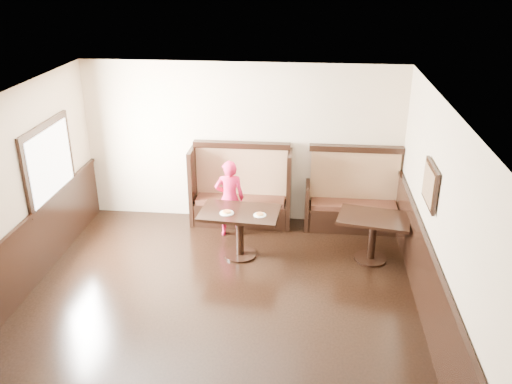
# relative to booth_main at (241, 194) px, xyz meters

# --- Properties ---
(ground) EXTENTS (7.00, 7.00, 0.00)m
(ground) POSITION_rel_booth_main_xyz_m (0.00, -3.30, -0.53)
(ground) COLOR black
(ground) RESTS_ON ground
(room_shell) EXTENTS (7.00, 7.00, 7.00)m
(room_shell) POSITION_rel_booth_main_xyz_m (-0.30, -3.01, 0.14)
(room_shell) COLOR #C8B891
(room_shell) RESTS_ON ground
(booth_main) EXTENTS (1.75, 0.72, 1.45)m
(booth_main) POSITION_rel_booth_main_xyz_m (0.00, 0.00, 0.00)
(booth_main) COLOR black
(booth_main) RESTS_ON ground
(booth_neighbor) EXTENTS (1.65, 0.72, 1.45)m
(booth_neighbor) POSITION_rel_booth_main_xyz_m (1.95, -0.00, -0.05)
(booth_neighbor) COLOR black
(booth_neighbor) RESTS_ON ground
(table_main) EXTENTS (1.26, 0.84, 0.77)m
(table_main) POSITION_rel_booth_main_xyz_m (0.13, -1.19, 0.06)
(table_main) COLOR black
(table_main) RESTS_ON ground
(table_neighbor) EXTENTS (1.18, 0.89, 0.74)m
(table_neighbor) POSITION_rel_booth_main_xyz_m (2.18, -1.12, 0.03)
(table_neighbor) COLOR black
(table_neighbor) RESTS_ON ground
(child) EXTENTS (0.53, 0.38, 1.34)m
(child) POSITION_rel_booth_main_xyz_m (-0.13, -0.51, 0.14)
(child) COLOR #D91745
(child) RESTS_ON ground
(pizza_plate_left) EXTENTS (0.22, 0.22, 0.04)m
(pizza_plate_left) POSITION_rel_booth_main_xyz_m (-0.06, -1.28, 0.26)
(pizza_plate_left) COLOR white
(pizza_plate_left) RESTS_ON table_main
(pizza_plate_right) EXTENTS (0.19, 0.19, 0.04)m
(pizza_plate_right) POSITION_rel_booth_main_xyz_m (0.45, -1.30, 0.26)
(pizza_plate_right) COLOR white
(pizza_plate_right) RESTS_ON table_main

